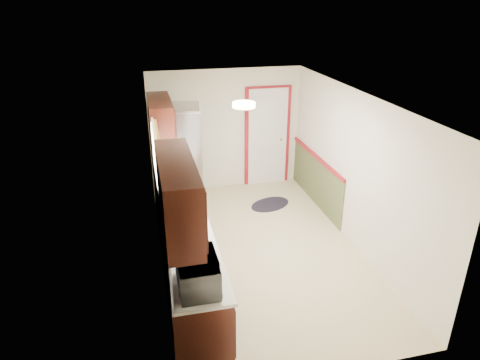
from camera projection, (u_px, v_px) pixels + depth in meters
room_shell at (260, 179)px, 6.25m from camera, size 3.20×5.20×2.52m
kitchen_run at (179, 221)px, 5.88m from camera, size 0.63×4.00×2.20m
back_wall_trim at (278, 146)px, 8.55m from camera, size 1.12×2.30×2.08m
ceiling_fixture at (244, 105)px, 5.54m from camera, size 0.30×0.30×0.06m
microwave at (198, 270)px, 4.28m from camera, size 0.34×0.60×0.41m
refrigerator at (179, 159)px, 7.69m from camera, size 0.88×0.84×1.92m
rug at (270, 204)px, 8.13m from camera, size 0.96×0.81×0.01m
cooktop at (174, 178)px, 6.91m from camera, size 0.52×0.62×0.02m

